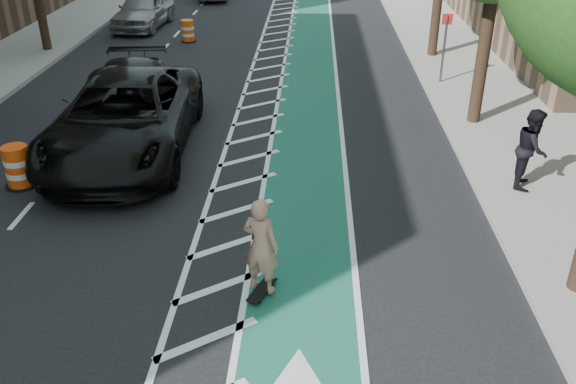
# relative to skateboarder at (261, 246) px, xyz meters

# --- Properties ---
(ground) EXTENTS (120.00, 120.00, 0.00)m
(ground) POSITION_rel_skateboarder_xyz_m (-2.30, 0.15, -1.02)
(ground) COLOR black
(ground) RESTS_ON ground
(bike_lane) EXTENTS (2.00, 90.00, 0.01)m
(bike_lane) POSITION_rel_skateboarder_xyz_m (0.70, 10.15, -1.01)
(bike_lane) COLOR #1C6348
(bike_lane) RESTS_ON ground
(buffer_strip) EXTENTS (1.40, 90.00, 0.01)m
(buffer_strip) POSITION_rel_skateboarder_xyz_m (-0.80, 10.15, -1.01)
(buffer_strip) COLOR silver
(buffer_strip) RESTS_ON ground
(sidewalk_right) EXTENTS (5.00, 90.00, 0.15)m
(sidewalk_right) POSITION_rel_skateboarder_xyz_m (7.20, 10.15, -0.94)
(sidewalk_right) COLOR gray
(sidewalk_right) RESTS_ON ground
(curb_right) EXTENTS (0.12, 90.00, 0.16)m
(curb_right) POSITION_rel_skateboarder_xyz_m (4.75, 10.15, -0.94)
(curb_right) COLOR gray
(curb_right) RESTS_ON ground
(curb_left) EXTENTS (0.12, 90.00, 0.16)m
(curb_left) POSITION_rel_skateboarder_xyz_m (-9.35, 10.15, -0.94)
(curb_left) COLOR gray
(curb_left) RESTS_ON ground
(sign_post) EXTENTS (0.35, 0.08, 2.47)m
(sign_post) POSITION_rel_skateboarder_xyz_m (5.30, 12.15, 0.34)
(sign_post) COLOR #4C4C4C
(sign_post) RESTS_ON ground
(skateboard) EXTENTS (0.51, 0.84, 0.11)m
(skateboard) POSITION_rel_skateboarder_xyz_m (0.00, -0.00, -0.93)
(skateboard) COLOR black
(skateboard) RESTS_ON ground
(skateboarder) EXTENTS (0.78, 0.65, 1.81)m
(skateboarder) POSITION_rel_skateboarder_xyz_m (0.00, 0.00, 0.00)
(skateboarder) COLOR tan
(skateboarder) RESTS_ON skateboard
(suv_near) EXTENTS (3.65, 7.34, 2.00)m
(suv_near) POSITION_rel_skateboarder_xyz_m (-4.06, 6.03, -0.02)
(suv_near) COLOR black
(suv_near) RESTS_ON ground
(suv_far) EXTENTS (2.86, 5.76, 1.61)m
(suv_far) POSITION_rel_skateboarder_xyz_m (-4.70, 8.39, -0.21)
(suv_far) COLOR black
(suv_far) RESTS_ON ground
(car_silver) EXTENTS (2.31, 5.01, 1.66)m
(car_silver) POSITION_rel_skateboarder_xyz_m (-7.30, 20.64, -0.18)
(car_silver) COLOR gray
(car_silver) RESTS_ON ground
(pedestrian) EXTENTS (0.98, 1.10, 1.88)m
(pedestrian) POSITION_rel_skateboarder_xyz_m (5.86, 4.21, 0.07)
(pedestrian) COLOR black
(pedestrian) RESTS_ON sidewalk_right
(barrel_a) EXTENTS (0.75, 0.75, 1.02)m
(barrel_a) POSITION_rel_skateboarder_xyz_m (-6.10, 3.97, -0.53)
(barrel_a) COLOR #F34A0C
(barrel_a) RESTS_ON ground
(barrel_b) EXTENTS (0.68, 0.68, 0.92)m
(barrel_b) POSITION_rel_skateboarder_xyz_m (-5.90, 9.65, -0.58)
(barrel_b) COLOR orange
(barrel_b) RESTS_ON ground
(barrel_c) EXTENTS (0.69, 0.69, 0.93)m
(barrel_c) POSITION_rel_skateboarder_xyz_m (-4.70, 17.99, -0.57)
(barrel_c) COLOR #F6560C
(barrel_c) RESTS_ON ground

